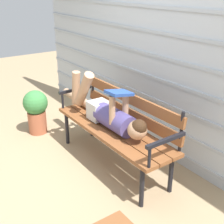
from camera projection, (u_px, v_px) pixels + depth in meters
name	position (u px, v px, depth m)	size (l,w,h in m)	color
ground_plane	(106.00, 166.00, 3.32)	(12.00, 12.00, 0.00)	tan
house_siding	(161.00, 56.00, 3.26)	(5.23, 0.08, 2.28)	#B2BCC6
park_bench	(117.00, 123.00, 3.21)	(1.63, 0.48, 0.85)	brown
reclining_person	(106.00, 111.00, 3.21)	(1.69, 0.26, 0.54)	#514784
potted_plant	(36.00, 109.00, 3.96)	(0.32, 0.32, 0.60)	#AD5B3D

